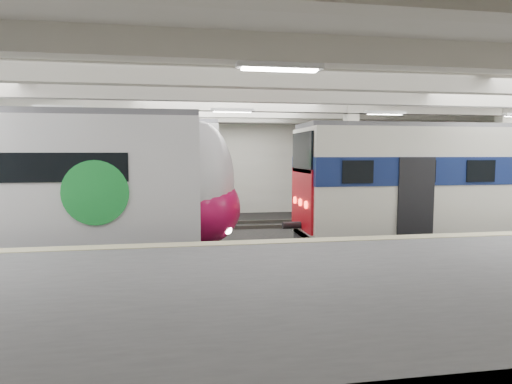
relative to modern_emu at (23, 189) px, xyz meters
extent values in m
cube|color=black|center=(6.59, 0.00, -2.33)|extent=(36.00, 24.00, 0.10)
cube|color=silver|center=(6.59, 0.00, 3.27)|extent=(36.00, 24.00, 0.20)
cube|color=beige|center=(6.59, 10.00, 0.47)|extent=(30.00, 0.10, 5.50)
cube|color=beige|center=(6.59, -10.00, 0.47)|extent=(30.00, 0.10, 5.50)
cube|color=#545456|center=(6.59, -6.50, -1.73)|extent=(30.00, 7.00, 1.10)
cube|color=#C2B989|center=(6.59, -3.25, -1.17)|extent=(30.00, 0.50, 0.02)
cube|color=beige|center=(3.59, 3.00, 0.47)|extent=(0.50, 0.50, 5.50)
cube|color=beige|center=(11.59, 3.00, 0.47)|extent=(0.50, 0.50, 5.50)
cube|color=beige|center=(18.59, 3.00, 0.47)|extent=(0.50, 0.50, 5.50)
cube|color=beige|center=(6.59, 0.00, 2.97)|extent=(30.00, 18.00, 0.50)
cube|color=#59544C|center=(6.59, 0.00, -2.20)|extent=(30.00, 1.52, 0.16)
cube|color=#59544C|center=(6.59, 5.50, -2.20)|extent=(30.00, 1.52, 0.16)
cylinder|color=black|center=(6.59, 0.00, 2.42)|extent=(30.00, 0.03, 0.03)
cylinder|color=black|center=(6.59, 5.50, 2.42)|extent=(30.00, 0.03, 0.03)
cube|color=white|center=(6.59, -2.00, 2.64)|extent=(26.00, 8.40, 0.12)
ellipsoid|color=silver|center=(5.27, 0.00, 0.19)|extent=(2.32, 2.87, 3.85)
ellipsoid|color=#B00E46|center=(5.39, 0.00, -0.68)|extent=(2.46, 2.92, 2.36)
cylinder|color=green|center=(2.38, -1.49, -0.01)|extent=(1.82, 0.06, 1.82)
cube|color=silver|center=(15.25, 0.00, 0.08)|extent=(13.02, 2.85, 3.70)
cube|color=navy|center=(15.25, 0.00, 0.52)|extent=(13.06, 2.91, 0.90)
cube|color=#AB0B15|center=(8.70, 0.00, -0.44)|extent=(0.08, 2.43, 2.04)
cube|color=black|center=(8.70, 0.00, 1.11)|extent=(0.08, 2.28, 1.33)
cube|color=#4C4C51|center=(15.25, 0.00, 2.01)|extent=(13.02, 2.23, 0.16)
cube|color=black|center=(15.25, 0.00, -1.93)|extent=(13.02, 2.00, 0.70)
cube|color=silver|center=(-1.41, 5.50, 0.29)|extent=(15.35, 3.75, 4.13)
cube|color=green|center=(-1.41, 5.50, 0.83)|extent=(15.39, 3.82, 0.87)
cube|color=#4C4C51|center=(-1.41, 5.50, 2.46)|extent=(15.32, 3.21, 0.16)
cube|color=black|center=(-1.41, 5.50, -1.98)|extent=(15.33, 3.42, 0.60)
camera|label=1|loc=(4.86, -13.82, 1.08)|focal=30.00mm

